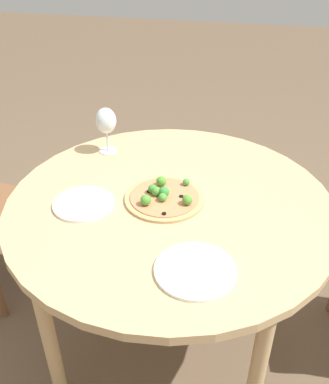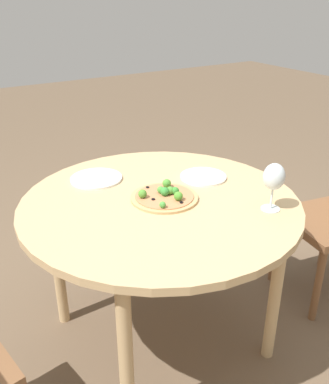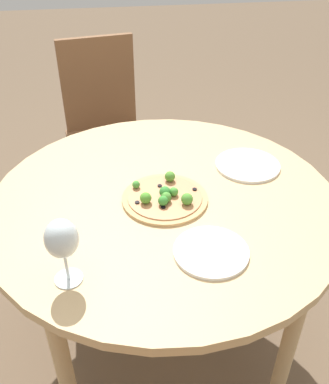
{
  "view_description": "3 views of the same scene",
  "coord_description": "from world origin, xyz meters",
  "px_view_note": "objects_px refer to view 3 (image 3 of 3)",
  "views": [
    {
      "loc": [
        -0.23,
        1.16,
        1.53
      ],
      "look_at": [
        0.02,
        -0.0,
        0.74
      ],
      "focal_mm": 40.0,
      "sensor_mm": 36.0,
      "label": 1
    },
    {
      "loc": [
        -0.78,
        -1.29,
        1.46
      ],
      "look_at": [
        0.02,
        -0.0,
        0.74
      ],
      "focal_mm": 40.0,
      "sensor_mm": 36.0,
      "label": 2
    },
    {
      "loc": [
        1.08,
        -0.16,
        1.5
      ],
      "look_at": [
        0.02,
        -0.0,
        0.74
      ],
      "focal_mm": 40.0,
      "sensor_mm": 36.0,
      "label": 3
    }
  ],
  "objects_px": {
    "chair": "(106,127)",
    "wine_glass": "(62,240)",
    "plate_near": "(211,252)",
    "pizza": "(165,197)",
    "plate_far": "(248,165)"
  },
  "relations": [
    {
      "from": "wine_glass",
      "to": "plate_near",
      "type": "bearing_deg",
      "value": 95.85
    },
    {
      "from": "chair",
      "to": "plate_far",
      "type": "xyz_separation_m",
      "value": [
        0.82,
        0.48,
        0.23
      ]
    },
    {
      "from": "plate_near",
      "to": "plate_far",
      "type": "bearing_deg",
      "value": 150.6
    },
    {
      "from": "plate_far",
      "to": "wine_glass",
      "type": "bearing_deg",
      "value": -53.48
    },
    {
      "from": "chair",
      "to": "plate_near",
      "type": "relative_size",
      "value": 4.52
    },
    {
      "from": "pizza",
      "to": "plate_far",
      "type": "relative_size",
      "value": 1.19
    },
    {
      "from": "chair",
      "to": "pizza",
      "type": "xyz_separation_m",
      "value": [
        0.98,
        0.16,
        0.23
      ]
    },
    {
      "from": "plate_far",
      "to": "chair",
      "type": "bearing_deg",
      "value": -149.72
    },
    {
      "from": "wine_glass",
      "to": "plate_far",
      "type": "distance_m",
      "value": 0.76
    },
    {
      "from": "chair",
      "to": "wine_glass",
      "type": "height_order",
      "value": "chair"
    },
    {
      "from": "wine_glass",
      "to": "plate_near",
      "type": "height_order",
      "value": "wine_glass"
    },
    {
      "from": "pizza",
      "to": "plate_far",
      "type": "height_order",
      "value": "pizza"
    },
    {
      "from": "chair",
      "to": "plate_far",
      "type": "relative_size",
      "value": 4.08
    },
    {
      "from": "wine_glass",
      "to": "plate_near",
      "type": "relative_size",
      "value": 0.91
    },
    {
      "from": "chair",
      "to": "wine_glass",
      "type": "distance_m",
      "value": 1.32
    }
  ]
}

